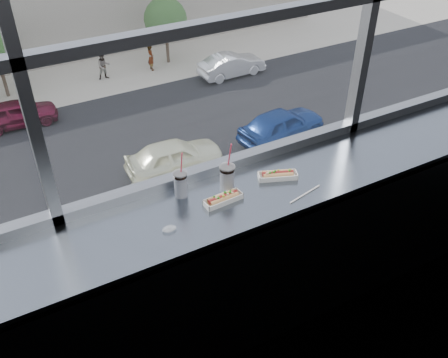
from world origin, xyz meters
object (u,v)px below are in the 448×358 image
pedestrian_d (151,55)px  car_near_e (282,120)px  soda_cup_left (181,183)px  car_near_d (174,152)px  hotdog_tray_left (223,198)px  hotdog_tray_right (278,175)px  wrapper (169,229)px  pedestrian_c (103,63)px  loose_straw (305,194)px  tree_right (165,19)px  car_far_b (15,109)px  soda_cup_right (227,177)px  car_far_c (232,61)px

pedestrian_d → car_near_e: bearing=-166.9°
soda_cup_left → car_near_d: (6.46, 16.12, -11.07)m
hotdog_tray_left → soda_cup_left: 0.25m
hotdog_tray_right → wrapper: 0.76m
pedestrian_c → soda_cup_left: bearing=-103.6°
soda_cup_left → car_near_e: size_ratio=0.04×
loose_straw → tree_right: bearing=57.3°
car_near_e → car_far_b: size_ratio=1.14×
hotdog_tray_right → car_far_b: bearing=111.5°
car_near_e → car_far_b: (-11.79, 8.00, -0.13)m
soda_cup_right → car_near_e: 23.11m
hotdog_tray_right → soda_cup_right: soda_cup_right is taller
soda_cup_right → car_far_b: 26.66m
car_near_e → hotdog_tray_left: bearing=134.9°
soda_cup_right → tree_right: size_ratio=0.07×
wrapper → soda_cup_right: bearing=19.4°
wrapper → pedestrian_c: 30.73m
hotdog_tray_right → pedestrian_c: bearing=99.4°
pedestrian_d → tree_right: tree_right is taller
loose_straw → pedestrian_d: bearing=59.5°
car_near_e → car_far_c: (1.56, 8.00, -0.14)m
hotdog_tray_right → loose_straw: size_ratio=0.99×
hotdog_tray_left → pedestrian_c: size_ratio=0.11×
loose_straw → car_far_b: size_ratio=0.04×
pedestrian_d → tree_right: 2.51m
hotdog_tray_left → pedestrian_d: 31.33m
hotdog_tray_left → soda_cup_right: bearing=45.4°
hotdog_tray_left → car_near_e: size_ratio=0.03×
wrapper → loose_straw: bearing=-6.8°
car_far_c → pedestrian_d: (-4.21, 3.38, 0.03)m
soda_cup_right → loose_straw: 0.46m
hotdog_tray_left → car_near_e: bearing=49.6°
car_near_e → pedestrian_c: (-5.80, 11.49, -0.08)m
hotdog_tray_left → hotdog_tray_right: size_ratio=0.95×
pedestrian_c → pedestrian_d: 3.16m
soda_cup_right → pedestrian_d: soda_cup_right is taller
soda_cup_left → soda_cup_right: bearing=-19.5°
soda_cup_left → car_near_e: soda_cup_left is taller
car_far_b → hotdog_tray_right: bearing=-177.3°
hotdog_tray_left → wrapper: hotdog_tray_left is taller
soda_cup_left → pedestrian_c: bearing=76.4°
car_near_d → tree_right: (4.86, 12.00, 1.87)m
loose_straw → soda_cup_right: bearing=134.4°
hotdog_tray_left → loose_straw: bearing=-24.3°
hotdog_tray_right → car_near_d: (5.89, 16.24, -11.01)m
car_near_e → tree_right: (-1.18, 12.00, 1.83)m
car_near_e → wrapper: bearing=134.3°
soda_cup_right → loose_straw: (0.37, -0.25, -0.09)m
wrapper → hotdog_tray_right: bearing=8.6°
soda_cup_left → loose_straw: soda_cup_left is taller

